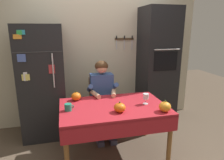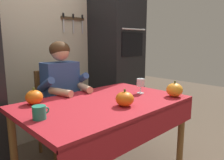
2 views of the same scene
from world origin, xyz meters
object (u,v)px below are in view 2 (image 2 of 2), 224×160
object	(u,v)px
wine_glass	(141,83)
pumpkin_small	(125,99)
seated_person	(64,91)
coffee_mug	(39,112)
pumpkin_large	(174,90)
wall_oven	(117,55)
chair_behind_person	(56,108)
pumpkin_medium	(34,97)
dining_table	(106,111)

from	to	relation	value
wine_glass	pumpkin_small	world-z (taller)	wine_glass
seated_person	wine_glass	bearing A→B (deg)	-52.67
coffee_mug	pumpkin_large	world-z (taller)	pumpkin_large
wall_oven	pumpkin_large	world-z (taller)	wall_oven
chair_behind_person	pumpkin_large	xyz separation A→B (m)	(0.60, -1.11, 0.29)
wall_oven	pumpkin_large	distance (m)	1.35
wine_glass	pumpkin_large	distance (m)	0.32
chair_behind_person	pumpkin_small	size ratio (longest dim) A/B	6.39
pumpkin_small	pumpkin_medium	bearing A→B (deg)	132.26
chair_behind_person	seated_person	distance (m)	0.29
chair_behind_person	pumpkin_medium	world-z (taller)	chair_behind_person
wall_oven	pumpkin_small	distance (m)	1.54
chair_behind_person	wine_glass	world-z (taller)	chair_behind_person
pumpkin_large	pumpkin_medium	world-z (taller)	pumpkin_large
pumpkin_large	pumpkin_medium	bearing A→B (deg)	147.51
chair_behind_person	coffee_mug	bearing A→B (deg)	-124.82
chair_behind_person	pumpkin_small	bearing A→B (deg)	-86.52
pumpkin_large	pumpkin_medium	size ratio (longest dim) A/B	1.07
pumpkin_large	dining_table	bearing A→B (deg)	151.12
pumpkin_small	pumpkin_large	bearing A→B (deg)	-12.27
coffee_mug	wine_glass	size ratio (longest dim) A/B	0.80
chair_behind_person	pumpkin_large	distance (m)	1.29
seated_person	pumpkin_medium	xyz separation A→B (m)	(-0.43, -0.26, 0.06)
pumpkin_large	wine_glass	bearing A→B (deg)	113.69
pumpkin_medium	pumpkin_large	bearing A→B (deg)	-32.49
pumpkin_small	wall_oven	bearing A→B (deg)	47.47
wine_glass	pumpkin_large	xyz separation A→B (m)	(0.13, -0.29, -0.04)
seated_person	coffee_mug	world-z (taller)	seated_person
dining_table	pumpkin_medium	size ratio (longest dim) A/B	10.12
wall_oven	pumpkin_large	size ratio (longest dim) A/B	14.16
coffee_mug	pumpkin_large	size ratio (longest dim) A/B	0.78
wall_oven	chair_behind_person	bearing A→B (deg)	-173.17
seated_person	coffee_mug	distance (m)	0.82
pumpkin_medium	chair_behind_person	bearing A→B (deg)	45.87
dining_table	wall_oven	bearing A→B (deg)	41.31
coffee_mug	pumpkin_large	distance (m)	1.20
wall_oven	seated_person	bearing A→B (deg)	-163.63
seated_person	pumpkin_large	distance (m)	1.10
coffee_mug	pumpkin_large	bearing A→B (deg)	-15.00
pumpkin_large	pumpkin_small	xyz separation A→B (m)	(-0.54, 0.12, -0.01)
seated_person	pumpkin_large	world-z (taller)	seated_person
wall_oven	pumpkin_small	bearing A→B (deg)	-132.53
chair_behind_person	seated_person	bearing A→B (deg)	-90.00
wall_oven	seated_person	distance (m)	1.17
wall_oven	chair_behind_person	size ratio (longest dim) A/B	2.26
wine_glass	coffee_mug	bearing A→B (deg)	179.07
dining_table	pumpkin_medium	world-z (taller)	pumpkin_medium
seated_person	coffee_mug	xyz separation A→B (m)	(-0.55, -0.61, 0.05)
wine_glass	dining_table	bearing A→B (deg)	177.38
wall_oven	seated_person	xyz separation A→B (m)	(-1.09, -0.32, -0.31)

